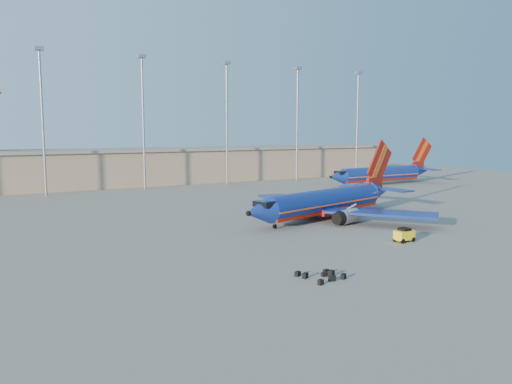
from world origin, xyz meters
The scene contains 7 objects.
ground centered at (0.00, 0.00, 0.00)m, with size 220.00×220.00×0.00m, color slate.
terminal_building centered at (10.00, 58.00, 4.32)m, with size 122.00×16.00×8.50m.
light_mast_row centered at (5.00, 46.00, 17.55)m, with size 101.60×1.60×28.65m.
aircraft_main centered at (6.83, -2.41, 2.41)m, with size 32.71×31.06×11.28m.
aircraft_second centered at (47.05, 27.70, 2.55)m, with size 32.76×12.77×11.10m.
baggage_tug centered at (4.66, -19.19, 0.84)m, with size 2.28×1.41×1.62m.
luggage_pile centered at (-12.18, -25.85, 0.23)m, with size 3.56×3.54×0.52m.
Camera 1 is at (-38.25, -59.14, 12.63)m, focal length 35.00 mm.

